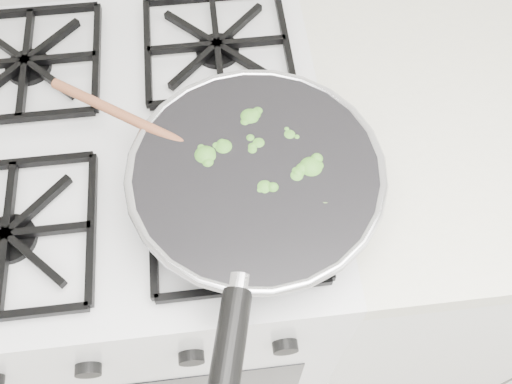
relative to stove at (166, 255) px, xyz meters
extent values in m
cube|color=white|center=(0.00, 0.00, -0.01)|extent=(0.60, 0.60, 0.90)
cube|color=black|center=(0.00, 0.00, 0.45)|extent=(0.56, 0.56, 0.02)
torus|color=silver|center=(0.18, -0.13, 0.52)|extent=(0.33, 0.33, 0.01)
cylinder|color=black|center=(0.12, -0.37, 0.52)|extent=(0.08, 0.19, 0.03)
cylinder|color=#D8CC5E|center=(0.18, -0.13, 0.49)|extent=(0.23, 0.23, 0.02)
ellipsoid|color=brown|center=(0.14, -0.10, 0.51)|extent=(0.07, 0.06, 0.02)
cylinder|color=brown|center=(0.03, -0.04, 0.53)|extent=(0.21, 0.13, 0.05)
torus|color=#FFBC96|center=(0.13, -0.12, 0.51)|extent=(0.06, 0.06, 0.03)
torus|color=#FFBC96|center=(0.25, -0.18, 0.51)|extent=(0.07, 0.06, 0.03)
torus|color=#FFBC96|center=(0.23, -0.17, 0.51)|extent=(0.08, 0.08, 0.03)
torus|color=#FFBC96|center=(0.21, -0.20, 0.51)|extent=(0.07, 0.07, 0.02)
torus|color=#FFBC96|center=(0.18, -0.10, 0.51)|extent=(0.08, 0.08, 0.02)
torus|color=#FFBC96|center=(0.12, -0.20, 0.51)|extent=(0.07, 0.07, 0.03)
torus|color=#FFBC96|center=(0.15, -0.19, 0.51)|extent=(0.07, 0.07, 0.03)
torus|color=#FFBC96|center=(0.11, -0.15, 0.51)|extent=(0.07, 0.07, 0.02)
torus|color=#FFBC96|center=(0.10, -0.16, 0.51)|extent=(0.07, 0.07, 0.03)
torus|color=#FFBC96|center=(0.12, -0.19, 0.51)|extent=(0.06, 0.06, 0.02)
torus|color=#FFBC96|center=(0.13, -0.16, 0.51)|extent=(0.07, 0.07, 0.03)
torus|color=#FFBC96|center=(0.13, -0.19, 0.51)|extent=(0.07, 0.07, 0.03)
torus|color=#FFBC96|center=(0.20, -0.19, 0.51)|extent=(0.06, 0.06, 0.03)
torus|color=#FFBC96|center=(0.25, -0.17, 0.51)|extent=(0.07, 0.07, 0.03)
ellipsoid|color=#539B33|center=(0.23, -0.15, 0.52)|extent=(0.04, 0.04, 0.03)
ellipsoid|color=#539B33|center=(0.18, -0.05, 0.52)|extent=(0.04, 0.04, 0.03)
ellipsoid|color=#539B33|center=(0.23, -0.08, 0.52)|extent=(0.04, 0.04, 0.03)
ellipsoid|color=#539B33|center=(0.25, -0.13, 0.52)|extent=(0.05, 0.05, 0.04)
ellipsoid|color=#539B33|center=(0.14, -0.09, 0.52)|extent=(0.04, 0.04, 0.03)
ellipsoid|color=#539B33|center=(0.19, -0.16, 0.52)|extent=(0.04, 0.04, 0.03)
ellipsoid|color=#539B33|center=(0.12, -0.10, 0.52)|extent=(0.05, 0.05, 0.03)
ellipsoid|color=#539B33|center=(0.19, -0.09, 0.52)|extent=(0.04, 0.04, 0.03)
cylinder|color=orange|center=(0.21, -0.15, 0.50)|extent=(0.04, 0.04, 0.01)
cylinder|color=orange|center=(0.17, -0.18, 0.50)|extent=(0.04, 0.04, 0.01)
cylinder|color=orange|center=(0.19, -0.15, 0.50)|extent=(0.04, 0.04, 0.01)
cylinder|color=orange|center=(0.26, -0.13, 0.50)|extent=(0.03, 0.03, 0.01)
cylinder|color=orange|center=(0.16, -0.15, 0.50)|extent=(0.04, 0.04, 0.01)
cylinder|color=orange|center=(0.24, -0.10, 0.50)|extent=(0.03, 0.03, 0.01)
cylinder|color=orange|center=(0.23, -0.08, 0.50)|extent=(0.04, 0.04, 0.01)
cylinder|color=orange|center=(0.24, -0.08, 0.50)|extent=(0.05, 0.05, 0.01)
cylinder|color=orange|center=(0.26, -0.10, 0.50)|extent=(0.04, 0.04, 0.00)
cylinder|color=orange|center=(0.22, -0.21, 0.50)|extent=(0.03, 0.03, 0.00)
cylinder|color=orange|center=(0.24, -0.12, 0.50)|extent=(0.04, 0.04, 0.01)
cylinder|color=orange|center=(0.21, -0.21, 0.50)|extent=(0.03, 0.03, 0.01)
cylinder|color=orange|center=(0.21, -0.05, 0.50)|extent=(0.04, 0.04, 0.01)
cylinder|color=orange|center=(0.27, -0.15, 0.50)|extent=(0.04, 0.04, 0.01)
cylinder|color=orange|center=(0.22, -0.07, 0.50)|extent=(0.04, 0.04, 0.01)
cylinder|color=orange|center=(0.21, -0.21, 0.50)|extent=(0.05, 0.05, 0.01)
cylinder|color=#76AE45|center=(0.18, -0.03, 0.52)|extent=(0.01, 0.01, 0.01)
cylinder|color=#76AE45|center=(0.27, -0.10, 0.52)|extent=(0.01, 0.01, 0.01)
cylinder|color=#76AE45|center=(0.26, -0.19, 0.52)|extent=(0.01, 0.01, 0.01)
cylinder|color=#BBD194|center=(0.21, -0.13, 0.52)|extent=(0.01, 0.01, 0.01)
cylinder|color=#BBD194|center=(0.28, -0.12, 0.52)|extent=(0.01, 0.01, 0.01)
cylinder|color=#76AE45|center=(0.14, -0.20, 0.52)|extent=(0.01, 0.01, 0.01)
cylinder|color=#76AE45|center=(0.16, -0.16, 0.51)|extent=(0.01, 0.01, 0.01)
cylinder|color=#BBD194|center=(0.16, -0.05, 0.51)|extent=(0.01, 0.01, 0.01)
cylinder|color=#76AE45|center=(0.15, -0.10, 0.51)|extent=(0.01, 0.01, 0.01)
cylinder|color=#76AE45|center=(0.13, -0.13, 0.52)|extent=(0.01, 0.01, 0.01)
cylinder|color=#76AE45|center=(0.18, -0.17, 0.52)|extent=(0.01, 0.01, 0.01)
cylinder|color=#76AE45|center=(0.26, -0.17, 0.52)|extent=(0.01, 0.01, 0.01)
cylinder|color=#76AE45|center=(0.23, -0.11, 0.51)|extent=(0.01, 0.01, 0.01)
cylinder|color=#76AE45|center=(0.23, -0.22, 0.51)|extent=(0.01, 0.01, 0.01)
cylinder|color=#BBD194|center=(0.14, -0.06, 0.51)|extent=(0.01, 0.01, 0.01)
cylinder|color=#BBD194|center=(0.16, -0.11, 0.52)|extent=(0.01, 0.01, 0.01)
cylinder|color=#76AE45|center=(0.25, -0.13, 0.52)|extent=(0.01, 0.01, 0.01)
camera|label=1|loc=(0.14, -0.50, 1.12)|focal=39.59mm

